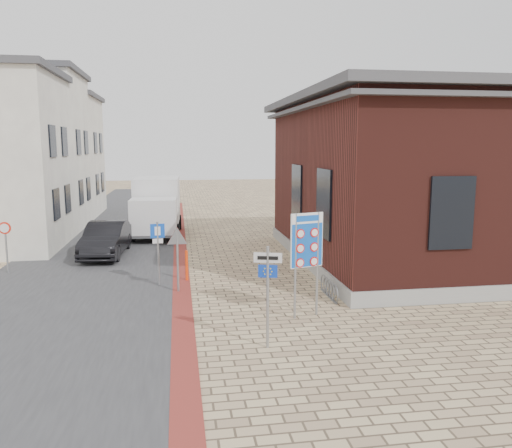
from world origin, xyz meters
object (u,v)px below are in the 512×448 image
object	(u,v)px
border_sign	(307,242)
essen_sign	(268,281)
bollard	(187,266)
parking_sign	(158,243)
sedan	(106,239)
box_truck	(157,206)

from	to	relation	value
border_sign	essen_sign	distance (m)	2.53
bollard	essen_sign	bearing A→B (deg)	-74.39
parking_sign	essen_sign	bearing A→B (deg)	-72.78
sedan	essen_sign	size ratio (longest dim) A/B	1.82
box_truck	sedan	bearing A→B (deg)	-109.90
sedan	essen_sign	xyz separation A→B (m)	(5.19, -11.13, 0.89)
border_sign	essen_sign	bearing A→B (deg)	-142.83
box_truck	parking_sign	size ratio (longest dim) A/B	2.67
border_sign	bollard	world-z (taller)	border_sign
essen_sign	parking_sign	size ratio (longest dim) A/B	1.12
parking_sign	box_truck	bearing A→B (deg)	84.95
sedan	bollard	world-z (taller)	sedan
parking_sign	bollard	xyz separation A→B (m)	(0.97, 0.37, -0.93)
sedan	essen_sign	distance (m)	12.31
border_sign	bollard	distance (m)	5.67
sedan	essen_sign	bearing A→B (deg)	-61.21
sedan	border_sign	size ratio (longest dim) A/B	1.52
sedan	bollard	distance (m)	5.85
border_sign	parking_sign	distance (m)	5.85
essen_sign	bollard	size ratio (longest dim) A/B	2.23
sedan	parking_sign	world-z (taller)	parking_sign
essen_sign	box_truck	bearing A→B (deg)	116.16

